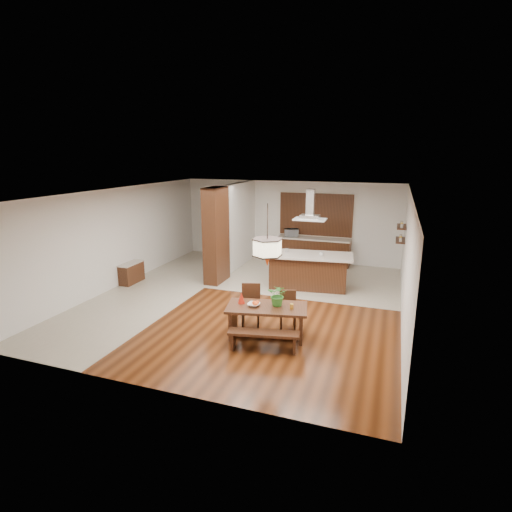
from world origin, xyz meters
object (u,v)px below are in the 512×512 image
at_px(fruit_bowl, 254,305).
at_px(microwave, 291,233).
at_px(dining_bench, 264,341).
at_px(island_cup, 321,254).
at_px(dining_chair_right, 288,310).
at_px(kitchen_island, 308,271).
at_px(foliage_plant, 278,295).
at_px(pendant_lantern, 267,236).
at_px(dining_chair_left, 251,306).
at_px(range_hood, 310,205).
at_px(dining_table, 267,314).
at_px(hallway_console, 132,273).

xyz_separation_m(fruit_bowl, microwave, (-0.79, 6.25, 0.35)).
bearing_deg(dining_bench, island_cup, 84.15).
height_order(dining_chair_right, kitchen_island, kitchen_island).
height_order(foliage_plant, island_cup, foliage_plant).
distance_m(foliage_plant, island_cup, 3.29).
bearing_deg(kitchen_island, pendant_lantern, -99.48).
bearing_deg(fruit_bowl, pendant_lantern, 16.17).
bearing_deg(dining_bench, pendant_lantern, 101.74).
height_order(dining_chair_left, fruit_bowl, dining_chair_left).
distance_m(dining_bench, range_hood, 4.68).
relative_size(foliage_plant, island_cup, 4.19).
bearing_deg(island_cup, foliage_plant, -95.60).
relative_size(dining_table, range_hood, 2.04).
relative_size(dining_chair_left, kitchen_island, 0.37).
height_order(hallway_console, dining_table, dining_table).
bearing_deg(microwave, hallway_console, -152.41).
xyz_separation_m(hallway_console, microwave, (3.99, 3.99, 0.77)).
xyz_separation_m(dining_bench, range_hood, (0.03, 4.10, 2.26)).
relative_size(dining_bench, dining_chair_right, 1.68).
height_order(hallway_console, dining_chair_left, dining_chair_left).
bearing_deg(foliage_plant, range_hood, 91.05).
bearing_deg(island_cup, dining_chair_right, -94.57).
bearing_deg(hallway_console, kitchen_island, 14.07).
distance_m(kitchen_island, island_cup, 0.68).
height_order(pendant_lantern, fruit_bowl, pendant_lantern).
bearing_deg(dining_bench, foliage_plant, 83.02).
height_order(dining_table, fruit_bowl, fruit_bowl).
bearing_deg(foliage_plant, kitchen_island, 91.05).
relative_size(dining_table, dining_bench, 1.28).
bearing_deg(dining_table, range_hood, 87.52).
height_order(dining_table, range_hood, range_hood).
xyz_separation_m(dining_table, dining_chair_right, (0.31, 0.60, -0.09)).
bearing_deg(foliage_plant, pendant_lantern, -151.05).
xyz_separation_m(dining_chair_left, foliage_plant, (0.73, -0.30, 0.46)).
bearing_deg(hallway_console, pendant_lantern, -23.41).
xyz_separation_m(hallway_console, dining_chair_right, (5.36, -1.59, 0.11)).
xyz_separation_m(kitchen_island, range_hood, (0.00, 0.00, 1.93)).
bearing_deg(island_cup, range_hood, 164.69).
distance_m(dining_table, dining_chair_left, 0.67).
bearing_deg(dining_chair_right, dining_table, -135.35).
distance_m(pendant_lantern, microwave, 6.37).
bearing_deg(range_hood, dining_chair_left, -102.36).
distance_m(dining_table, dining_chair_right, 0.68).
height_order(dining_table, dining_chair_left, dining_chair_left).
xyz_separation_m(foliage_plant, microwave, (-1.27, 6.06, 0.14)).
relative_size(dining_table, pendant_lantern, 1.40).
distance_m(foliage_plant, microwave, 6.19).
bearing_deg(hallway_console, dining_chair_left, -21.28).
height_order(island_cup, microwave, microwave).
relative_size(kitchen_island, range_hood, 2.93).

